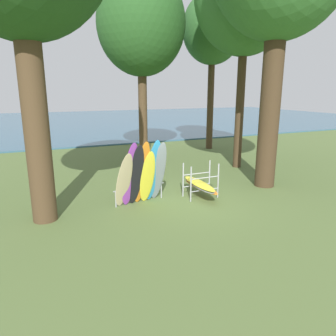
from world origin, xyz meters
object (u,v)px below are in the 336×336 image
leaning_board_pile (142,175)px  tree_mid_behind (141,25)px  board_storage_rack (200,185)px  tree_far_right_back (213,30)px

leaning_board_pile → tree_mid_behind: bearing=70.2°
leaning_board_pile → board_storage_rack: (2.17, -0.06, -0.58)m
tree_mid_behind → leaning_board_pile: (-2.48, -6.91, -5.96)m
tree_mid_behind → tree_far_right_back: 5.24m
board_storage_rack → tree_far_right_back: bearing=57.1°
tree_far_right_back → board_storage_rack: tree_far_right_back is taller
tree_far_right_back → board_storage_rack: 12.04m
tree_far_right_back → leaning_board_pile: 12.82m
tree_mid_behind → board_storage_rack: size_ratio=4.54×
tree_mid_behind → tree_far_right_back: tree_mid_behind is taller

